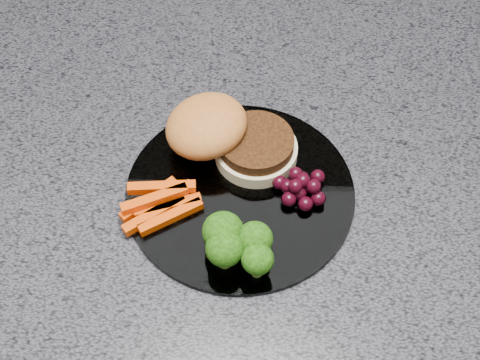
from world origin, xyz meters
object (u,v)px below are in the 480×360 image
at_px(island_cabinet, 200,313).
at_px(plate, 240,192).
at_px(burger, 224,136).
at_px(grape_bunch, 301,187).

bearing_deg(island_cabinet, plate, -41.52).
distance_m(island_cabinet, burger, 0.50).
bearing_deg(burger, island_cabinet, -173.46).
bearing_deg(plate, grape_bunch, -0.83).
height_order(island_cabinet, grape_bunch, grape_bunch).
bearing_deg(island_cabinet, grape_bunch, -24.98).
height_order(burger, grape_bunch, burger).
relative_size(plate, burger, 1.50).
xyz_separation_m(plate, burger, (-0.02, 0.06, 0.03)).
height_order(island_cabinet, plate, plate).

